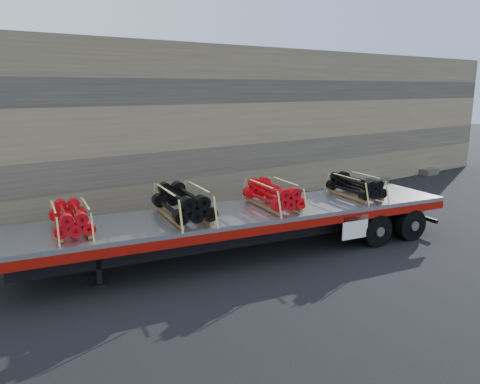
# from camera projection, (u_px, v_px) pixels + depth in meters

# --- Properties ---
(ground) EXTENTS (120.00, 120.00, 0.00)m
(ground) POSITION_uv_depth(u_px,v_px,m) (261.00, 250.00, 15.50)
(ground) COLOR black
(ground) RESTS_ON ground
(rock_wall) EXTENTS (44.00, 3.00, 7.00)m
(rock_wall) POSITION_uv_depth(u_px,v_px,m) (166.00, 130.00, 19.87)
(rock_wall) COLOR #7A6B54
(rock_wall) RESTS_ON ground
(trailer) EXTENTS (14.71, 5.38, 1.44)m
(trailer) POSITION_uv_depth(u_px,v_px,m) (245.00, 232.00, 15.01)
(trailer) COLOR #9C9EA3
(trailer) RESTS_ON ground
(bundle_front) EXTENTS (1.35, 2.15, 0.71)m
(bundle_front) POSITION_uv_depth(u_px,v_px,m) (71.00, 219.00, 12.59)
(bundle_front) COLOR red
(bundle_front) RESTS_ON trailer
(bundle_midfront) EXTENTS (1.67, 2.66, 0.88)m
(bundle_midfront) POSITION_uv_depth(u_px,v_px,m) (183.00, 204.00, 13.90)
(bundle_midfront) COLOR black
(bundle_midfront) RESTS_ON trailer
(bundle_midrear) EXTENTS (1.51, 2.40, 0.79)m
(bundle_midrear) POSITION_uv_depth(u_px,v_px,m) (273.00, 195.00, 15.19)
(bundle_midrear) COLOR red
(bundle_midrear) RESTS_ON trailer
(bundle_rear) EXTENTS (1.41, 2.25, 0.74)m
(bundle_rear) POSITION_uv_depth(u_px,v_px,m) (355.00, 187.00, 16.60)
(bundle_rear) COLOR black
(bundle_rear) RESTS_ON trailer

